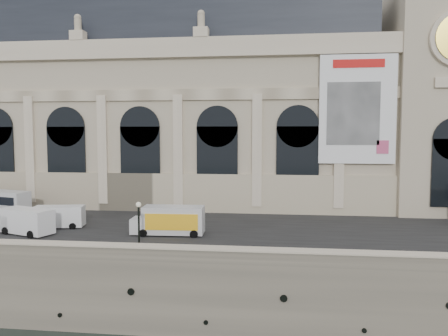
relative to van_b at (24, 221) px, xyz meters
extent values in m
plane|color=black|center=(11.74, -8.01, -7.33)|extent=(260.00, 260.00, 0.00)
cube|color=gray|center=(11.74, 26.99, -4.33)|extent=(160.00, 70.00, 6.00)
cube|color=#2D2D2D|center=(11.74, 5.99, -1.30)|extent=(160.00, 24.00, 0.06)
cube|color=gray|center=(11.74, -7.41, -0.78)|extent=(160.00, 1.20, 1.10)
cube|color=beige|center=(11.74, -7.41, -0.18)|extent=(160.00, 1.40, 0.12)
cube|color=#BCAB91|center=(5.74, 22.99, 9.67)|extent=(68.00, 18.00, 22.00)
cube|color=beige|center=(5.74, 13.84, 1.17)|extent=(68.60, 0.40, 5.00)
cube|color=beige|center=(5.74, 13.69, 19.47)|extent=(69.00, 0.80, 2.40)
cube|color=beige|center=(5.74, 13.84, 13.67)|extent=(68.00, 0.30, 1.40)
cube|color=#242831|center=(5.74, 22.99, 23.67)|extent=(64.00, 15.00, 6.00)
cube|color=#242831|center=(5.74, 22.99, 27.17)|extent=(56.00, 10.00, 1.20)
cube|color=beige|center=(-7.26, 13.74, 6.67)|extent=(1.20, 0.50, 14.00)
cube|color=black|center=(-2.26, 13.81, 5.17)|extent=(5.20, 0.25, 9.00)
cylinder|color=black|center=(-2.26, 13.81, 9.67)|extent=(5.20, 0.25, 5.20)
cube|color=beige|center=(2.74, 13.74, 6.67)|extent=(1.20, 0.50, 14.00)
cube|color=black|center=(7.74, 13.81, 5.17)|extent=(5.20, 0.25, 9.00)
cylinder|color=black|center=(7.74, 13.81, 9.67)|extent=(5.20, 0.25, 5.20)
cube|color=beige|center=(12.74, 13.74, 6.67)|extent=(1.20, 0.50, 14.00)
cube|color=black|center=(17.74, 13.81, 5.17)|extent=(5.20, 0.25, 9.00)
cylinder|color=black|center=(17.74, 13.81, 9.67)|extent=(5.20, 0.25, 5.20)
cube|color=beige|center=(22.74, 13.74, 6.67)|extent=(1.20, 0.50, 14.00)
cube|color=black|center=(27.74, 13.81, 5.17)|extent=(5.20, 0.25, 9.00)
cylinder|color=black|center=(27.74, 13.81, 9.67)|extent=(5.20, 0.25, 5.20)
cube|color=beige|center=(32.74, 13.74, 6.67)|extent=(1.20, 0.50, 14.00)
cube|color=white|center=(34.74, 13.54, 11.67)|extent=(9.00, 0.35, 13.00)
cube|color=red|center=(34.74, 13.34, 17.07)|extent=(6.00, 0.06, 1.00)
cube|color=gray|center=(34.24, 13.34, 11.17)|extent=(6.20, 0.06, 7.50)
cube|color=#C4456F|center=(37.74, 13.34, 7.17)|extent=(1.40, 0.06, 1.60)
cube|color=#BCAB91|center=(45.74, 19.99, 13.67)|extent=(12.00, 14.00, 30.00)
cube|color=black|center=(-9.41, 10.25, 0.80)|extent=(9.40, 2.80, 0.98)
cylinder|color=black|center=(-6.20, 6.97, -0.88)|extent=(0.93, 0.50, 0.89)
cylinder|color=black|center=(-5.59, 9.10, -0.88)|extent=(0.93, 0.50, 0.89)
cube|color=white|center=(0.34, -0.12, 0.08)|extent=(6.02, 3.95, 2.39)
cube|color=white|center=(-1.77, 0.63, -0.29)|extent=(2.21, 2.58, 1.66)
cube|color=black|center=(-2.32, 0.83, 0.28)|extent=(0.69, 1.78, 0.83)
cylinder|color=black|center=(-1.71, -0.55, -0.93)|extent=(0.83, 0.51, 0.79)
cylinder|color=black|center=(-0.98, 1.51, -0.93)|extent=(0.83, 0.51, 0.79)
cylinder|color=black|center=(1.67, -1.76, -0.93)|extent=(0.83, 0.51, 0.79)
cylinder|color=black|center=(2.40, 0.30, -0.93)|extent=(0.83, 0.51, 0.79)
cube|color=white|center=(2.06, 3.17, -0.05)|extent=(5.40, 2.93, 2.18)
cube|color=white|center=(0.05, 2.78, -0.38)|extent=(1.78, 2.22, 1.51)
cube|color=black|center=(-0.47, 2.68, 0.14)|extent=(0.38, 1.68, 0.76)
cylinder|color=black|center=(0.65, 1.88, -0.97)|extent=(0.75, 0.37, 0.72)
cylinder|color=black|center=(0.27, 3.83, -0.97)|extent=(0.75, 0.37, 0.72)
cylinder|color=black|center=(3.86, 2.50, -0.97)|extent=(0.75, 0.37, 0.72)
cylinder|color=black|center=(3.48, 4.46, -0.97)|extent=(0.75, 0.37, 0.72)
cube|color=silver|center=(15.01, 1.34, 0.22)|extent=(6.08, 2.52, 2.70)
cube|color=yellow|center=(15.06, 0.16, 0.22)|extent=(5.19, 0.25, 1.60)
cube|color=red|center=(15.06, 0.16, 0.22)|extent=(3.00, 0.15, 0.60)
cube|color=silver|center=(11.62, 1.21, -0.38)|extent=(1.68, 2.26, 1.50)
cylinder|color=black|center=(12.26, 0.09, -0.93)|extent=(0.81, 0.31, 0.80)
cylinder|color=black|center=(12.17, 2.38, -0.93)|extent=(0.81, 0.31, 0.80)
cylinder|color=black|center=(17.25, 0.27, -0.93)|extent=(0.81, 0.31, 0.80)
cylinder|color=black|center=(17.17, 2.57, -0.93)|extent=(0.81, 0.31, 0.80)
cylinder|color=black|center=(13.61, -5.40, -1.13)|extent=(0.45, 0.45, 0.40)
cylinder|color=black|center=(13.61, -5.40, 0.70)|extent=(0.16, 0.16, 4.05)
sphere|color=beige|center=(13.61, -5.40, 2.82)|extent=(0.45, 0.45, 0.45)
camera|label=1|loc=(24.98, -40.60, 8.76)|focal=35.00mm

